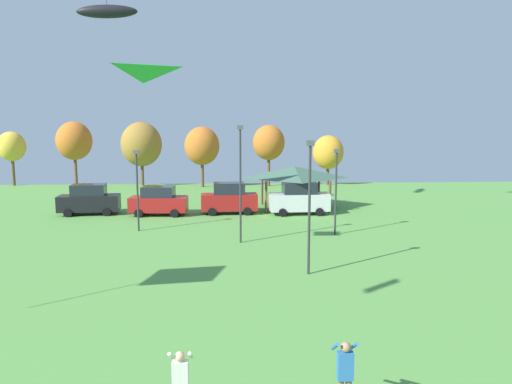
% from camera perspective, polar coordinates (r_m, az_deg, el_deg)
% --- Properties ---
extents(person_standing_mid_field, '(0.52, 0.50, 1.74)m').
position_cam_1_polar(person_standing_mid_field, '(11.11, -9.40, -22.34)').
color(person_standing_mid_field, brown).
rests_on(person_standing_mid_field, ground).
extents(person_standing_far_right, '(0.52, 0.53, 1.83)m').
position_cam_1_polar(person_standing_far_right, '(11.38, 11.06, -21.27)').
color(person_standing_far_right, brown).
rests_on(person_standing_far_right, ground).
extents(kite_flying_8, '(3.73, 3.00, 0.98)m').
position_cam_1_polar(kite_flying_8, '(32.32, -13.84, 11.05)').
color(kite_flying_8, green).
extents(kite_flying_10, '(4.66, 1.42, 1.52)m').
position_cam_1_polar(kite_flying_10, '(39.22, -18.11, 20.65)').
color(kite_flying_10, black).
extents(parked_car_leftmost, '(4.78, 2.44, 2.40)m').
position_cam_1_polar(parked_car_leftmost, '(38.23, -20.13, -0.91)').
color(parked_car_leftmost, black).
rests_on(parked_car_leftmost, ground).
extents(parked_car_second_from_left, '(4.48, 2.26, 2.27)m').
position_cam_1_polar(parked_car_second_from_left, '(36.39, -12.08, -1.11)').
color(parked_car_second_from_left, maroon).
rests_on(parked_car_second_from_left, ground).
extents(parked_car_third_from_left, '(4.48, 2.05, 2.50)m').
position_cam_1_polar(parked_car_third_from_left, '(36.28, -3.36, -0.83)').
color(parked_car_third_from_left, maroon).
rests_on(parked_car_third_from_left, ground).
extents(parked_car_rightmost_in_row, '(4.74, 2.09, 2.59)m').
position_cam_1_polar(parked_car_rightmost_in_row, '(36.10, 5.42, -0.83)').
color(parked_car_rightmost_in_row, silver).
rests_on(parked_car_rightmost_in_row, ground).
extents(park_pavilion, '(6.66, 5.96, 3.60)m').
position_cam_1_polar(park_pavilion, '(38.73, 4.82, 2.46)').
color(park_pavilion, brown).
rests_on(park_pavilion, ground).
extents(light_post_0, '(0.36, 0.20, 6.87)m').
position_cam_1_polar(light_post_0, '(26.45, -1.97, 1.78)').
color(light_post_0, '#2D2D33').
rests_on(light_post_0, ground).
extents(light_post_1, '(0.36, 0.20, 6.12)m').
position_cam_1_polar(light_post_1, '(20.67, 6.70, -0.96)').
color(light_post_1, '#2D2D33').
rests_on(light_post_1, ground).
extents(light_post_2, '(0.36, 0.20, 5.32)m').
position_cam_1_polar(light_post_2, '(30.71, -14.63, 0.85)').
color(light_post_2, '#2D2D33').
rests_on(light_post_2, ground).
extents(light_post_3, '(0.36, 0.20, 5.44)m').
position_cam_1_polar(light_post_3, '(29.02, 9.96, 0.73)').
color(light_post_3, '#2D2D33').
rests_on(light_post_3, ground).
extents(treeline_tree_0, '(3.23, 3.23, 6.52)m').
position_cam_1_polar(treeline_tree_0, '(62.50, -28.24, 5.01)').
color(treeline_tree_0, brown).
rests_on(treeline_tree_0, ground).
extents(treeline_tree_1, '(4.17, 4.17, 7.71)m').
position_cam_1_polar(treeline_tree_1, '(59.15, -21.78, 5.95)').
color(treeline_tree_1, brown).
rests_on(treeline_tree_1, ground).
extents(treeline_tree_2, '(4.85, 4.85, 7.67)m').
position_cam_1_polar(treeline_tree_2, '(56.90, -14.13, 5.80)').
color(treeline_tree_2, brown).
rests_on(treeline_tree_2, ground).
extents(treeline_tree_3, '(4.09, 4.09, 7.09)m').
position_cam_1_polar(treeline_tree_3, '(54.11, -6.77, 5.73)').
color(treeline_tree_3, brown).
rests_on(treeline_tree_3, ground).
extents(treeline_tree_4, '(3.81, 3.81, 7.30)m').
position_cam_1_polar(treeline_tree_4, '(54.74, 1.61, 6.17)').
color(treeline_tree_4, brown).
rests_on(treeline_tree_4, ground).
extents(treeline_tree_5, '(3.76, 3.76, 6.06)m').
position_cam_1_polar(treeline_tree_5, '(56.71, 9.00, 4.91)').
color(treeline_tree_5, brown).
rests_on(treeline_tree_5, ground).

